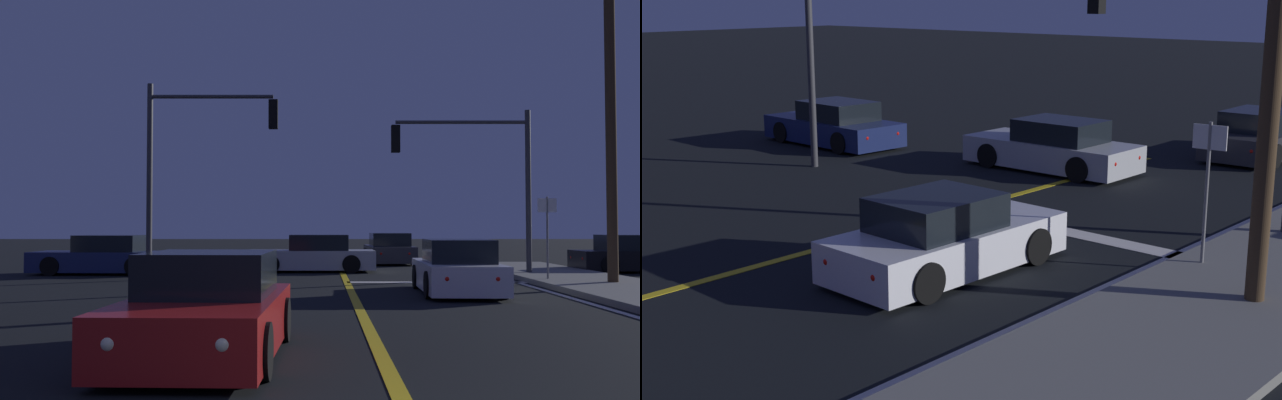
{
  "view_description": "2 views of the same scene",
  "coord_description": "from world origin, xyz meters",
  "views": [
    {
      "loc": [
        -0.79,
        -4.09,
        1.69
      ],
      "look_at": [
        -0.83,
        14.97,
        2.37
      ],
      "focal_mm": 39.28,
      "sensor_mm": 36.0,
      "label": 1
    },
    {
      "loc": [
        11.99,
        2.99,
        4.56
      ],
      "look_at": [
        1.59,
        14.72,
        0.79
      ],
      "focal_mm": 49.07,
      "sensor_mm": 36.0,
      "label": 2
    }
  ],
  "objects": [
    {
      "name": "traffic_signal_near_right",
      "position": [
        4.36,
        18.85,
        3.7
      ],
      "size": [
        4.59,
        0.28,
        5.48
      ],
      "rotation": [
        0.0,
        0.0,
        3.14
      ],
      "color": "#38383D",
      "rests_on": "ground"
    },
    {
      "name": "traffic_signal_far_left",
      "position": [
        -4.66,
        17.45,
        4.05
      ],
      "size": [
        4.05,
        0.28,
        6.07
      ],
      "color": "#38383D",
      "rests_on": "ground"
    },
    {
      "name": "car_mid_block_charcoal",
      "position": [
        2.24,
        26.62,
        0.58
      ],
      "size": [
        2.05,
        4.38,
        1.34
      ],
      "rotation": [
        0.0,
        0.0,
        0.02
      ],
      "color": "#2D2D33",
      "rests_on": "ground"
    },
    {
      "name": "car_far_approaching_silver",
      "position": [
        -1.05,
        21.28,
        0.58
      ],
      "size": [
        4.61,
        1.92,
        1.34
      ],
      "rotation": [
        0.0,
        0.0,
        1.58
      ],
      "color": "#B2B5BA",
      "rests_on": "ground"
    },
    {
      "name": "car_following_oncoming_navy",
      "position": [
        -8.25,
        20.02,
        0.58
      ],
      "size": [
        4.66,
        2.09,
        1.34
      ],
      "rotation": [
        0.0,
        0.0,
        1.53
      ],
      "color": "navy",
      "rests_on": "ground"
    },
    {
      "name": "car_lead_oncoming_white",
      "position": [
        2.58,
        13.17,
        0.58
      ],
      "size": [
        1.98,
        4.29,
        1.34
      ],
      "rotation": [
        0.0,
        0.0,
        -0.03
      ],
      "color": "silver",
      "rests_on": "ground"
    },
    {
      "name": "stop_bar",
      "position": [
        2.63,
        16.55,
        0.01
      ],
      "size": [
        5.26,
        0.5,
        0.01
      ],
      "primitive_type": "cube",
      "color": "silver",
      "rests_on": "ground"
    },
    {
      "name": "street_sign_corner",
      "position": [
        5.76,
        16.05,
        1.68
      ],
      "size": [
        0.56,
        0.09,
        2.51
      ],
      "color": "slate",
      "rests_on": "ground"
    }
  ]
}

